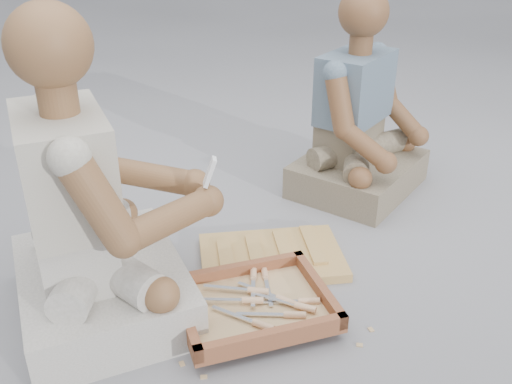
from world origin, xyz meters
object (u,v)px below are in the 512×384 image
object	(u,v)px
craftsman	(92,221)
companion	(359,127)
carved_panel	(272,257)
tool_tray	(254,305)

from	to	relation	value
craftsman	companion	world-z (taller)	craftsman
carved_panel	craftsman	world-z (taller)	craftsman
tool_tray	carved_panel	bearing A→B (deg)	61.16
tool_tray	craftsman	bearing A→B (deg)	155.87
craftsman	carved_panel	bearing A→B (deg)	92.45
carved_panel	tool_tray	bearing A→B (deg)	-118.84
carved_panel	craftsman	xyz separation A→B (m)	(-0.63, -0.09, 0.32)
tool_tray	craftsman	xyz separation A→B (m)	(-0.46, 0.21, 0.28)
tool_tray	companion	xyz separation A→B (m)	(0.75, 0.77, 0.25)
craftsman	companion	size ratio (longest dim) A/B	1.09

